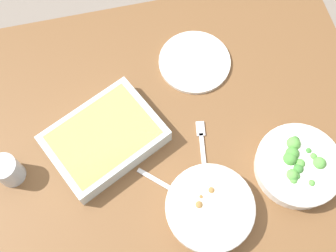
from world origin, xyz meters
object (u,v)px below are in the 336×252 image
Objects in this scene: side_plate at (195,62)px; baking_dish at (104,138)px; fork_on_table at (202,146)px; broccoli_bowl at (298,165)px; stew_bowl at (210,208)px; drink_cup at (8,171)px; spoon_by_stew at (173,190)px.

baking_dish is at bearing 32.73° from side_plate.
baking_dish is at bearing -15.26° from fork_on_table.
broccoli_bowl reaches higher than baking_dish.
fork_on_table is at bearing 80.26° from side_plate.
baking_dish is 2.06× the size of fork_on_table.
stew_bowl is at bearing 132.77° from baking_dish.
baking_dish is at bearing -47.23° from stew_bowl.
drink_cup reaches higher than baking_dish.
side_plate is at bearing -147.27° from baking_dish.
broccoli_bowl is 0.26m from fork_on_table.
drink_cup is 0.44m from spoon_by_stew.
side_plate is (-0.08, -0.45, -0.03)m from stew_bowl.
stew_bowl is at bearing 156.71° from drink_cup.
drink_cup is at bearing -11.48° from broccoli_bowl.
spoon_by_stew is (-0.15, 0.18, -0.03)m from baking_dish.
side_plate is at bearing -64.41° from broccoli_bowl.
stew_bowl is 0.46m from side_plate.
side_plate is 0.27m from fork_on_table.
broccoli_bowl is 1.68× the size of spoon_by_stew.
broccoli_bowl is 0.64× the size of baking_dish.
stew_bowl is 1.65× the size of spoon_by_stew.
broccoli_bowl is at bearing -167.17° from stew_bowl.
broccoli_bowl is at bearing 152.67° from fork_on_table.
drink_cup is (0.76, -0.15, 0.01)m from broccoli_bowl.
side_plate is (-0.31, -0.20, -0.03)m from baking_dish.
drink_cup is at bearing 22.38° from side_plate.
spoon_by_stew is 0.79× the size of fork_on_table.
spoon_by_stew reaches higher than fork_on_table.
fork_on_table is (-0.03, -0.18, -0.03)m from stew_bowl.
stew_bowl is 0.11m from spoon_by_stew.
side_plate reaches higher than fork_on_table.
fork_on_table is at bearing -27.33° from broccoli_bowl.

